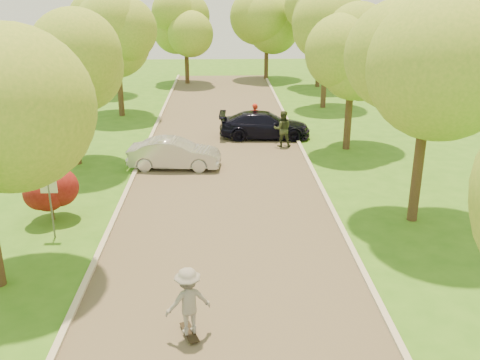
{
  "coord_description": "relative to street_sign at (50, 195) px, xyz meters",
  "views": [
    {
      "loc": [
        -0.11,
        -12.57,
        8.07
      ],
      "look_at": [
        0.56,
        5.89,
        1.3
      ],
      "focal_mm": 40.0,
      "sensor_mm": 36.0,
      "label": 1
    }
  ],
  "objects": [
    {
      "name": "street_sign",
      "position": [
        0.0,
        0.0,
        0.0
      ],
      "size": [
        0.55,
        0.06,
        2.17
      ],
      "color": "#59595E",
      "rests_on": "ground"
    },
    {
      "name": "curb_left",
      "position": [
        1.75,
        4.0,
        -1.5
      ],
      "size": [
        0.18,
        60.0,
        0.12
      ],
      "primitive_type": "cube",
      "color": "#B2AD9E",
      "rests_on": "ground"
    },
    {
      "name": "ground",
      "position": [
        5.8,
        -4.0,
        -1.56
      ],
      "size": [
        100.0,
        100.0,
        0.0
      ],
      "primitive_type": "plane",
      "color": "#326B19",
      "rests_on": "ground"
    },
    {
      "name": "skateboarder",
      "position": [
        4.85,
        -5.58,
        -0.58
      ],
      "size": [
        1.27,
        0.99,
        1.73
      ],
      "primitive_type": "imported",
      "rotation": [
        0.0,
        0.0,
        3.49
      ],
      "color": "gray",
      "rests_on": "longboard"
    },
    {
      "name": "tree_bg_c",
      "position": [
        3.01,
        30.0,
        3.46
      ],
      "size": [
        4.92,
        4.8,
        7.33
      ],
      "color": "#382619",
      "rests_on": "ground"
    },
    {
      "name": "tree_bg_b",
      "position": [
        14.02,
        28.0,
        3.97
      ],
      "size": [
        5.12,
        5.0,
        7.95
      ],
      "color": "#382619",
      "rests_on": "ground"
    },
    {
      "name": "tree_l_far",
      "position": [
        -0.59,
        18.0,
        3.9
      ],
      "size": [
        4.92,
        4.8,
        7.79
      ],
      "color": "#382619",
      "rests_on": "ground"
    },
    {
      "name": "tree_bg_d",
      "position": [
        10.02,
        32.0,
        3.75
      ],
      "size": [
        5.12,
        5.0,
        7.72
      ],
      "color": "#382619",
      "rests_on": "ground"
    },
    {
      "name": "curb_right",
      "position": [
        9.85,
        4.0,
        -1.5
      ],
      "size": [
        0.18,
        60.0,
        0.12
      ],
      "primitive_type": "cube",
      "color": "#B2AD9E",
      "rests_on": "ground"
    },
    {
      "name": "tree_bg_a",
      "position": [
        -2.98,
        26.0,
        3.75
      ],
      "size": [
        5.12,
        5.0,
        7.72
      ],
      "color": "#382619",
      "rests_on": "ground"
    },
    {
      "name": "silver_sedan",
      "position": [
        3.5,
        7.2,
        -0.86
      ],
      "size": [
        4.35,
        1.81,
        1.4
      ],
      "primitive_type": "imported",
      "rotation": [
        0.0,
        0.0,
        1.49
      ],
      "color": "#AEAEB3",
      "rests_on": "ground"
    },
    {
      "name": "tree_r_mida",
      "position": [
        12.82,
        1.0,
        3.97
      ],
      "size": [
        5.13,
        5.0,
        7.95
      ],
      "color": "#382619",
      "rests_on": "ground"
    },
    {
      "name": "person_olive",
      "position": [
        8.9,
        10.54,
        -0.61
      ],
      "size": [
        0.94,
        0.73,
        1.92
      ],
      "primitive_type": "imported",
      "rotation": [
        0.0,
        0.0,
        3.15
      ],
      "color": "#2E3721",
      "rests_on": "ground"
    },
    {
      "name": "tree_r_far",
      "position": [
        13.03,
        20.0,
        4.27
      ],
      "size": [
        5.33,
        5.2,
        8.34
      ],
      "color": "#382619",
      "rests_on": "ground"
    },
    {
      "name": "dark_sedan",
      "position": [
        8.1,
        12.3,
        -0.83
      ],
      "size": [
        5.12,
        2.27,
        1.46
      ],
      "primitive_type": "imported",
      "rotation": [
        0.0,
        0.0,
        1.52
      ],
      "color": "black",
      "rests_on": "ground"
    },
    {
      "name": "person_striped",
      "position": [
        7.57,
        12.91,
        -0.66
      ],
      "size": [
        0.68,
        0.46,
        1.82
      ],
      "primitive_type": "imported",
      "rotation": [
        0.0,
        0.0,
        3.18
      ],
      "color": "red",
      "rests_on": "ground"
    },
    {
      "name": "red_shrub",
      "position": [
        -0.5,
        1.5,
        -0.47
      ],
      "size": [
        1.7,
        1.7,
        1.95
      ],
      "color": "#382619",
      "rests_on": "ground"
    },
    {
      "name": "tree_l_midb",
      "position": [
        -1.01,
        8.0,
        3.02
      ],
      "size": [
        4.3,
        4.2,
        6.62
      ],
      "color": "#382619",
      "rests_on": "ground"
    },
    {
      "name": "tree_r_midb",
      "position": [
        12.4,
        10.0,
        3.32
      ],
      "size": [
        4.51,
        4.4,
        7.01
      ],
      "color": "#382619",
      "rests_on": "ground"
    },
    {
      "name": "longboard",
      "position": [
        4.85,
        -5.58,
        -1.47
      ],
      "size": [
        0.54,
        0.92,
        0.1
      ],
      "rotation": [
        0.0,
        0.0,
        3.49
      ],
      "color": "black",
      "rests_on": "ground"
    },
    {
      "name": "road",
      "position": [
        5.8,
        4.0,
        -1.56
      ],
      "size": [
        8.0,
        60.0,
        0.01
      ],
      "primitive_type": "cube",
      "color": "#4C4438",
      "rests_on": "ground"
    }
  ]
}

